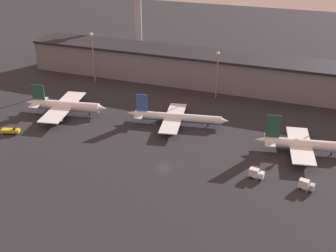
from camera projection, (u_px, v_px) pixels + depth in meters
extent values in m
plane|color=#26262B|center=(163.00, 168.00, 146.80)|extent=(600.00, 600.00, 0.00)
cube|color=slate|center=(222.00, 72.00, 213.05)|extent=(209.43, 19.57, 15.38)
cube|color=black|center=(222.00, 56.00, 209.33)|extent=(209.43, 21.57, 1.20)
cylinder|color=white|center=(66.00, 106.00, 185.10)|extent=(29.98, 9.30, 4.07)
cylinder|color=#ADB2B7|center=(67.00, 107.00, 185.42)|extent=(28.41, 8.44, 3.46)
cone|color=white|center=(101.00, 108.00, 182.61)|extent=(5.49, 4.67, 3.87)
cone|color=white|center=(32.00, 102.00, 187.48)|extent=(6.62, 4.49, 3.46)
cube|color=#1E4738|center=(38.00, 92.00, 184.56)|extent=(5.68, 1.41, 6.91)
cube|color=white|center=(38.00, 102.00, 186.84)|extent=(6.17, 12.68, 0.24)
cube|color=white|center=(63.00, 106.00, 185.55)|extent=(14.83, 34.80, 0.36)
cylinder|color=gray|center=(73.00, 101.00, 194.35)|extent=(4.80, 3.00, 2.24)
cylinder|color=gray|center=(57.00, 119.00, 177.72)|extent=(4.80, 3.00, 2.24)
cylinder|color=black|center=(89.00, 113.00, 184.81)|extent=(0.50, 0.50, 1.83)
cylinder|color=black|center=(65.00, 110.00, 188.08)|extent=(0.50, 0.50, 1.83)
cylinder|color=black|center=(62.00, 113.00, 185.22)|extent=(0.50, 0.50, 1.83)
cylinder|color=white|center=(178.00, 117.00, 176.02)|extent=(36.52, 9.80, 3.34)
cylinder|color=#2D519E|center=(178.00, 119.00, 176.28)|extent=(34.63, 8.98, 2.84)
cone|color=white|center=(224.00, 121.00, 173.04)|extent=(4.52, 3.84, 3.18)
cone|color=white|center=(133.00, 113.00, 178.90)|extent=(5.44, 3.69, 2.84)
cube|color=#2D519E|center=(142.00, 103.00, 175.92)|extent=(4.68, 1.23, 7.63)
cube|color=white|center=(140.00, 113.00, 178.27)|extent=(5.18, 11.03, 0.24)
cube|color=white|center=(173.00, 118.00, 176.49)|extent=(12.49, 30.30, 0.36)
cylinder|color=gray|center=(179.00, 112.00, 184.10)|extent=(3.95, 2.47, 1.84)
cylinder|color=gray|center=(173.00, 129.00, 169.58)|extent=(3.95, 2.47, 1.84)
cylinder|color=black|center=(208.00, 125.00, 175.13)|extent=(0.50, 0.50, 1.50)
cylinder|color=black|center=(174.00, 121.00, 178.56)|extent=(0.50, 0.50, 1.50)
cylinder|color=black|center=(173.00, 124.00, 176.21)|extent=(0.50, 0.50, 1.50)
cylinder|color=white|center=(304.00, 144.00, 154.71)|extent=(28.64, 8.71, 3.69)
cylinder|color=#ADB2B7|center=(304.00, 146.00, 155.00)|extent=(27.14, 7.91, 3.14)
cone|color=white|center=(262.00, 140.00, 156.98)|extent=(6.01, 4.08, 3.14)
cube|color=#1E4738|center=(273.00, 126.00, 153.71)|extent=(5.16, 1.32, 8.96)
cube|color=white|center=(270.00, 140.00, 156.39)|extent=(5.46, 10.72, 0.24)
cube|color=white|center=(300.00, 145.00, 155.13)|extent=(13.06, 29.40, 0.36)
cylinder|color=gray|center=(300.00, 138.00, 162.57)|extent=(4.36, 2.72, 2.03)
cylinder|color=gray|center=(305.00, 159.00, 148.57)|extent=(4.36, 2.72, 2.03)
cylinder|color=black|center=(331.00, 153.00, 154.37)|extent=(0.50, 0.50, 1.66)
cylinder|color=black|center=(299.00, 148.00, 157.43)|extent=(0.50, 0.50, 1.66)
cylinder|color=black|center=(300.00, 152.00, 154.83)|extent=(0.50, 0.50, 1.66)
cube|color=#9EA3A8|center=(312.00, 187.00, 133.35)|extent=(1.88, 2.35, 2.04)
cube|color=silver|center=(304.00, 184.00, 134.47)|extent=(3.40, 2.69, 2.72)
cylinder|color=black|center=(312.00, 189.00, 134.59)|extent=(0.99, 0.70, 0.90)
cylinder|color=black|center=(310.00, 192.00, 133.42)|extent=(0.99, 0.70, 0.90)
cylinder|color=black|center=(302.00, 186.00, 136.10)|extent=(0.99, 0.70, 0.90)
cylinder|color=black|center=(300.00, 188.00, 134.92)|extent=(0.99, 0.70, 0.90)
cube|color=gold|center=(11.00, 131.00, 169.12)|extent=(7.52, 4.42, 1.31)
cube|color=black|center=(15.00, 128.00, 168.57)|extent=(1.17, 1.79, 0.80)
cylinder|color=black|center=(17.00, 132.00, 170.23)|extent=(1.04, 0.84, 0.90)
cylinder|color=black|center=(16.00, 134.00, 168.65)|extent=(1.04, 0.84, 0.90)
cylinder|color=black|center=(6.00, 131.00, 170.42)|extent=(1.04, 0.84, 0.90)
cylinder|color=black|center=(5.00, 133.00, 168.83)|extent=(1.04, 0.84, 0.90)
cube|color=white|center=(262.00, 175.00, 139.47)|extent=(1.74, 2.35, 2.02)
cube|color=silver|center=(254.00, 172.00, 140.42)|extent=(3.30, 2.56, 2.69)
cylinder|color=black|center=(261.00, 177.00, 140.75)|extent=(0.96, 0.66, 0.90)
cylinder|color=black|center=(260.00, 180.00, 139.46)|extent=(0.96, 0.66, 0.90)
cylinder|color=black|center=(252.00, 175.00, 142.06)|extent=(0.96, 0.66, 0.90)
cylinder|color=black|center=(251.00, 177.00, 140.77)|extent=(0.96, 0.66, 0.90)
cylinder|color=slate|center=(93.00, 59.00, 218.29)|extent=(0.70, 0.70, 24.31)
sphere|color=beige|center=(91.00, 34.00, 212.57)|extent=(1.80, 1.80, 1.80)
cylinder|color=slate|center=(217.00, 77.00, 198.59)|extent=(0.70, 0.70, 21.23)
sphere|color=beige|center=(218.00, 54.00, 193.56)|extent=(1.80, 1.80, 1.80)
cylinder|color=#99999E|center=(138.00, 17.00, 266.46)|extent=(4.40, 4.40, 42.39)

